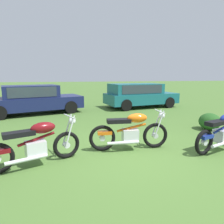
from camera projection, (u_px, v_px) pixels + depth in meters
ground_plane at (133, 153)px, 4.93m from camera, size 120.00×120.00×0.00m
motorcycle_maroon at (36, 144)px, 4.20m from camera, size 1.94×0.98×1.02m
motorcycle_orange at (130, 131)px, 5.12m from camera, size 2.09×0.64×1.02m
motorcycle_blue at (222, 132)px, 5.10m from camera, size 1.96×0.90×1.02m
car_navy at (33, 98)px, 9.90m from camera, size 4.89×2.93×1.43m
car_teal at (138, 94)px, 11.92m from camera, size 4.50×2.46×1.43m
shrub_low at (210, 121)px, 7.05m from camera, size 0.72×0.76×0.59m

